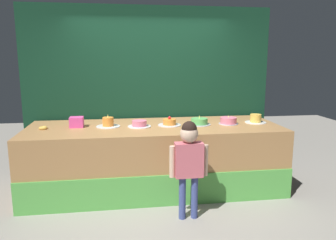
% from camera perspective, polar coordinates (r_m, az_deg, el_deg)
% --- Properties ---
extents(ground_plane, '(12.00, 12.00, 0.00)m').
position_cam_1_polar(ground_plane, '(4.33, -1.37, -14.79)').
color(ground_plane, gray).
extents(stage_platform, '(3.55, 1.28, 0.92)m').
position_cam_1_polar(stage_platform, '(4.74, -2.32, -6.52)').
color(stage_platform, '#B27F4C').
rests_on(stage_platform, ground_plane).
extents(curtain_backdrop, '(3.91, 0.08, 2.66)m').
position_cam_1_polar(curtain_backdrop, '(5.28, -3.24, 4.93)').
color(curtain_backdrop, '#113823').
rests_on(curtain_backdrop, ground_plane).
extents(child_figure, '(0.45, 0.21, 1.17)m').
position_cam_1_polar(child_figure, '(3.77, 3.66, -6.40)').
color(child_figure, '#3F4C8C').
rests_on(child_figure, ground_plane).
extents(pink_box, '(0.18, 0.16, 0.14)m').
position_cam_1_polar(pink_box, '(4.70, -15.64, -0.35)').
color(pink_box, '#F04DA3').
rests_on(pink_box, stage_platform).
extents(donut, '(0.11, 0.11, 0.04)m').
position_cam_1_polar(donut, '(4.70, -20.94, -1.29)').
color(donut, '#F2BF4C').
rests_on(donut, stage_platform).
extents(cake_far_left, '(0.33, 0.33, 0.18)m').
position_cam_1_polar(cake_far_left, '(4.63, -10.39, -0.51)').
color(cake_far_left, white).
rests_on(cake_far_left, stage_platform).
extents(cake_left, '(0.32, 0.32, 0.09)m').
position_cam_1_polar(cake_left, '(4.57, -5.02, -0.70)').
color(cake_left, white).
rests_on(cake_left, stage_platform).
extents(cake_center_left, '(0.33, 0.33, 0.13)m').
position_cam_1_polar(cake_center_left, '(4.65, 0.26, -0.47)').
color(cake_center_left, silver).
rests_on(cake_center_left, stage_platform).
extents(cake_center_right, '(0.32, 0.32, 0.14)m').
position_cam_1_polar(cake_center_right, '(4.71, 5.48, -0.30)').
color(cake_center_right, silver).
rests_on(cake_center_right, stage_platform).
extents(cake_right, '(0.28, 0.28, 0.13)m').
position_cam_1_polar(cake_right, '(4.82, 10.48, -0.13)').
color(cake_right, silver).
rests_on(cake_right, stage_platform).
extents(cake_far_right, '(0.31, 0.31, 0.13)m').
position_cam_1_polar(cake_far_right, '(5.01, 15.03, 0.14)').
color(cake_far_right, white).
rests_on(cake_far_right, stage_platform).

